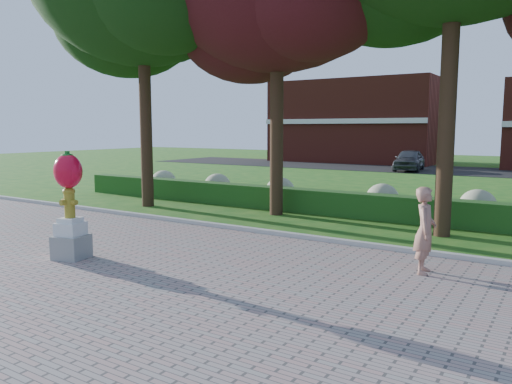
{
  "coord_description": "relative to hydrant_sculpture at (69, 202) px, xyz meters",
  "views": [
    {
      "loc": [
        6.42,
        -8.42,
        2.89
      ],
      "look_at": [
        0.39,
        1.0,
        1.47
      ],
      "focal_mm": 35.0,
      "sensor_mm": 36.0,
      "label": 1
    }
  ],
  "objects": [
    {
      "name": "ground",
      "position": [
        2.82,
        1.55,
        -1.3
      ],
      "size": [
        100.0,
        100.0,
        0.0
      ],
      "primitive_type": "plane",
      "color": "#1A5916",
      "rests_on": "ground"
    },
    {
      "name": "walkway",
      "position": [
        2.82,
        -2.45,
        -1.28
      ],
      "size": [
        40.0,
        14.0,
        0.04
      ],
      "primitive_type": "cube",
      "color": "gray",
      "rests_on": "ground"
    },
    {
      "name": "curb",
      "position": [
        2.82,
        4.55,
        -1.22
      ],
      "size": [
        40.0,
        0.18,
        0.15
      ],
      "primitive_type": "cube",
      "color": "#ADADA5",
      "rests_on": "ground"
    },
    {
      "name": "lawn_hedge",
      "position": [
        2.82,
        8.55,
        -0.9
      ],
      "size": [
        24.0,
        0.7,
        0.8
      ],
      "primitive_type": "cube",
      "color": "#154918",
      "rests_on": "ground"
    },
    {
      "name": "hydrangea_row",
      "position": [
        3.4,
        9.55,
        -0.75
      ],
      "size": [
        20.1,
        1.1,
        0.99
      ],
      "color": "#AAB086",
      "rests_on": "ground"
    },
    {
      "name": "street",
      "position": [
        2.82,
        29.55,
        -1.29
      ],
      "size": [
        50.0,
        8.0,
        0.02
      ],
      "primitive_type": "cube",
      "color": "black",
      "rests_on": "ground"
    },
    {
      "name": "building_left",
      "position": [
        -7.18,
        35.55,
        2.2
      ],
      "size": [
        14.0,
        8.0,
        7.0
      ],
      "primitive_type": "cube",
      "color": "maroon",
      "rests_on": "ground"
    },
    {
      "name": "hydrant_sculpture",
      "position": [
        0.0,
        0.0,
        0.0
      ],
      "size": [
        0.78,
        0.78,
        2.37
      ],
      "rotation": [
        0.0,
        0.0,
        0.25
      ],
      "color": "gray",
      "rests_on": "walkway"
    },
    {
      "name": "woman",
      "position": [
        6.85,
        3.05,
        -0.39
      ],
      "size": [
        0.51,
        0.69,
        1.72
      ],
      "primitive_type": "imported",
      "rotation": [
        0.0,
        0.0,
        1.73
      ],
      "color": "#A06D5B",
      "rests_on": "walkway"
    },
    {
      "name": "parked_car",
      "position": [
        -0.4,
        27.78,
        -0.54
      ],
      "size": [
        2.3,
        4.53,
        1.48
      ],
      "primitive_type": "imported",
      "rotation": [
        0.0,
        0.0,
        0.13
      ],
      "color": "#3E4145",
      "rests_on": "street"
    }
  ]
}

